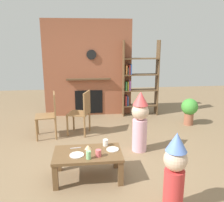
% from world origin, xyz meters
% --- Properties ---
extents(ground_plane, '(12.00, 12.00, 0.00)m').
position_xyz_m(ground_plane, '(0.00, 0.00, 0.00)').
color(ground_plane, '#846B4C').
extents(brick_fireplace_feature, '(2.20, 0.28, 2.40)m').
position_xyz_m(brick_fireplace_feature, '(-0.20, 2.60, 1.19)').
color(brick_fireplace_feature, '#935138').
rests_on(brick_fireplace_feature, ground_plane).
extents(bookshelf, '(0.90, 0.28, 1.90)m').
position_xyz_m(bookshelf, '(1.03, 2.40, 0.89)').
color(bookshelf, brown).
rests_on(bookshelf, ground_plane).
extents(coffee_table, '(0.95, 0.57, 0.39)m').
position_xyz_m(coffee_table, '(-0.29, -0.48, 0.32)').
color(coffee_table, brown).
rests_on(coffee_table, ground_plane).
extents(paper_cup_near_left, '(0.08, 0.08, 0.10)m').
position_xyz_m(paper_cup_near_left, '(-0.15, -0.61, 0.43)').
color(paper_cup_near_left, '#E5666B').
rests_on(paper_cup_near_left, coffee_table).
extents(paper_cup_near_right, '(0.08, 0.08, 0.10)m').
position_xyz_m(paper_cup_near_right, '(-0.03, -0.28, 0.43)').
color(paper_cup_near_right, silver).
rests_on(paper_cup_near_right, coffee_table).
extents(paper_cup_center, '(0.06, 0.06, 0.11)m').
position_xyz_m(paper_cup_center, '(-0.29, -0.66, 0.44)').
color(paper_cup_center, '#8CD18C').
rests_on(paper_cup_center, coffee_table).
extents(paper_plate_front, '(0.20, 0.20, 0.01)m').
position_xyz_m(paper_plate_front, '(-0.44, -0.55, 0.39)').
color(paper_plate_front, white).
rests_on(paper_plate_front, coffee_table).
extents(paper_plate_rear, '(0.18, 0.18, 0.01)m').
position_xyz_m(paper_plate_rear, '(0.06, -0.43, 0.39)').
color(paper_plate_rear, white).
rests_on(paper_plate_rear, coffee_table).
extents(birthday_cake_slice, '(0.10, 0.10, 0.06)m').
position_xyz_m(birthday_cake_slice, '(-0.29, -0.37, 0.42)').
color(birthday_cake_slice, '#EAC68C').
rests_on(birthday_cake_slice, coffee_table).
extents(table_fork, '(0.15, 0.03, 0.01)m').
position_xyz_m(table_fork, '(-0.47, -0.31, 0.39)').
color(table_fork, silver).
rests_on(table_fork, coffee_table).
extents(child_with_cone_hat, '(0.26, 0.26, 0.95)m').
position_xyz_m(child_with_cone_hat, '(0.65, -1.28, 0.50)').
color(child_with_cone_hat, '#D13838').
rests_on(child_with_cone_hat, ground_plane).
extents(child_in_pink, '(0.30, 0.30, 1.07)m').
position_xyz_m(child_in_pink, '(0.62, 0.30, 0.56)').
color(child_in_pink, '#EAB2C6').
rests_on(child_in_pink, ground_plane).
extents(dining_chair_left, '(0.45, 0.45, 0.90)m').
position_xyz_m(dining_chair_left, '(-1.00, 1.14, 0.51)').
color(dining_chair_left, olive).
rests_on(dining_chair_left, ground_plane).
extents(dining_chair_middle, '(0.50, 0.50, 0.90)m').
position_xyz_m(dining_chair_middle, '(-0.36, 1.21, 0.51)').
color(dining_chair_middle, olive).
rests_on(dining_chair_middle, ground_plane).
extents(potted_plant_tall, '(0.37, 0.37, 0.61)m').
position_xyz_m(potted_plant_tall, '(2.06, 1.50, 0.37)').
color(potted_plant_tall, '#9E5B42').
rests_on(potted_plant_tall, ground_plane).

